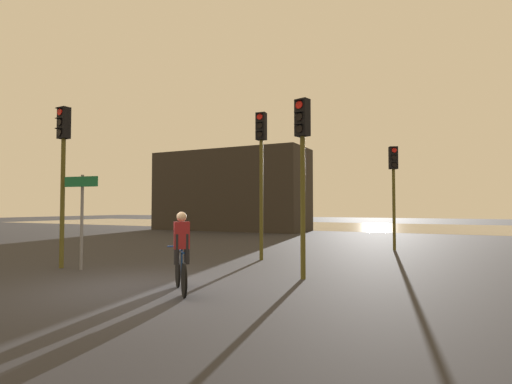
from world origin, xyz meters
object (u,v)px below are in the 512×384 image
distant_building (230,191)px  cyclist (181,252)px  traffic_light_far_right (394,178)px  traffic_light_near_right (302,153)px  traffic_light_center (261,158)px  direction_sign_post (82,208)px  traffic_light_near_left (63,156)px

distant_building → cyclist: (10.06, -19.42, -2.13)m
traffic_light_far_right → traffic_light_near_right: bearing=58.1°
traffic_light_far_right → cyclist: bearing=51.2°
traffic_light_far_right → traffic_light_center: traffic_light_center is taller
traffic_light_center → cyclist: size_ratio=2.97×
traffic_light_near_right → direction_sign_post: bearing=28.7°
traffic_light_far_right → traffic_light_near_right: traffic_light_near_right is taller
traffic_light_center → cyclist: 5.82m
traffic_light_far_right → traffic_light_near_left: size_ratio=0.91×
traffic_light_near_left → traffic_light_near_right: traffic_light_near_left is taller
traffic_light_center → cyclist: bearing=95.0°
traffic_light_near_left → traffic_light_center: size_ratio=0.95×
cyclist → traffic_light_center: bearing=54.0°
direction_sign_post → traffic_light_far_right: bearing=-136.0°
traffic_light_near_right → distant_building: bearing=-39.8°
traffic_light_far_right → traffic_light_near_left: 11.91m
traffic_light_center → direction_sign_post: traffic_light_center is taller
cyclist → traffic_light_near_left: bearing=123.3°
traffic_light_far_right → direction_sign_post: (-7.02, -9.00, -1.19)m
traffic_light_far_right → traffic_light_center: bearing=31.3°
distant_building → traffic_light_center: bearing=-56.6°
traffic_light_near_right → traffic_light_far_right: bearing=-83.1°
traffic_light_near_left → direction_sign_post: 1.67m
traffic_light_far_right → direction_sign_post: bearing=28.7°
distant_building → traffic_light_center: (9.36, -14.22, 0.38)m
traffic_light_far_right → traffic_light_near_right: size_ratio=0.96×
traffic_light_center → cyclist: (0.71, -5.20, -2.51)m
distant_building → traffic_light_near_right: (11.73, -16.89, 0.06)m
traffic_light_near_right → direction_sign_post: size_ratio=1.66×
distant_building → direction_sign_post: (5.84, -18.28, -1.25)m
traffic_light_center → traffic_light_near_right: bearing=128.9°
distant_building → direction_sign_post: 19.23m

